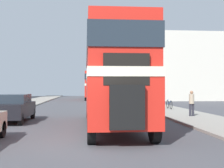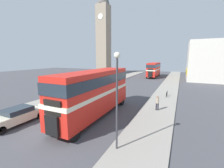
# 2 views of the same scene
# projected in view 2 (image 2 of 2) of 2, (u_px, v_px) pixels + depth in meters

# --- Properties ---
(ground_plane) EXTENTS (120.00, 120.00, 0.00)m
(ground_plane) POSITION_uv_depth(u_px,v_px,m) (49.00, 133.00, 11.36)
(ground_plane) COLOR #47474C
(sidewalk_right) EXTENTS (3.50, 120.00, 0.12)m
(sidewalk_right) POSITION_uv_depth(u_px,v_px,m) (136.00, 157.00, 8.55)
(sidewalk_right) COLOR gray
(sidewalk_right) RESTS_ON ground_plane
(double_decker_bus) EXTENTS (2.46, 10.95, 4.46)m
(double_decker_bus) POSITION_uv_depth(u_px,v_px,m) (95.00, 90.00, 14.38)
(double_decker_bus) COLOR red
(double_decker_bus) RESTS_ON ground_plane
(bus_distant) EXTENTS (2.47, 10.72, 4.27)m
(bus_distant) POSITION_uv_depth(u_px,v_px,m) (154.00, 69.00, 44.83)
(bus_distant) COLOR red
(bus_distant) RESTS_ON ground_plane
(car_parked_near) EXTENTS (1.83, 4.19, 1.40)m
(car_parked_near) POSITION_uv_depth(u_px,v_px,m) (16.00, 116.00, 12.91)
(car_parked_near) COLOR beige
(car_parked_near) RESTS_ON ground_plane
(car_parked_mid) EXTENTS (1.80, 4.48, 1.52)m
(car_parked_mid) POSITION_uv_depth(u_px,v_px,m) (71.00, 96.00, 19.36)
(car_parked_mid) COLOR black
(car_parked_mid) RESTS_ON ground_plane
(pedestrian_walking) EXTENTS (0.32, 0.32, 1.58)m
(pedestrian_walking) POSITION_uv_depth(u_px,v_px,m) (157.00, 102.00, 15.98)
(pedestrian_walking) COLOR #282833
(pedestrian_walking) RESTS_ON sidewalk_right
(bicycle_on_pavement) EXTENTS (0.05, 1.76, 0.78)m
(bicycle_on_pavement) POSITION_uv_depth(u_px,v_px,m) (167.00, 94.00, 21.84)
(bicycle_on_pavement) COLOR black
(bicycle_on_pavement) RESTS_ON sidewalk_right
(street_lamp) EXTENTS (0.36, 0.36, 5.86)m
(street_lamp) POSITION_uv_depth(u_px,v_px,m) (117.00, 88.00, 8.61)
(street_lamp) COLOR #38383D
(street_lamp) RESTS_ON sidewalk_right
(church_tower) EXTENTS (4.27, 4.27, 32.19)m
(church_tower) POSITION_uv_depth(u_px,v_px,m) (103.00, 27.00, 52.16)
(church_tower) COLOR gray
(church_tower) RESTS_ON ground_plane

